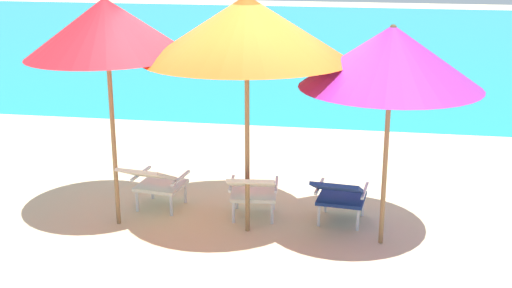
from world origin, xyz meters
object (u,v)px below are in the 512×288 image
Objects in this scene: lounge_chair_left at (154,180)px; beach_umbrella_left at (106,27)px; lounge_chair_right at (339,194)px; lounge_chair_center at (253,189)px; beach_umbrella_center at (247,29)px; beach_umbrella_right at (392,57)px.

beach_umbrella_left reaches higher than lounge_chair_left.
beach_umbrella_left is (-2.48, -0.30, 1.83)m from lounge_chair_right.
beach_umbrella_left is at bearing -130.70° from lounge_chair_left.
lounge_chair_center is 0.36× the size of beach_umbrella_left.
lounge_chair_center is 0.33× the size of beach_umbrella_center.
beach_umbrella_left reaches higher than beach_umbrella_right.
beach_umbrella_center is (1.49, 0.04, 0.01)m from beach_umbrella_left.
beach_umbrella_center is at bearing 177.36° from beach_umbrella_right.
lounge_chair_center is (1.19, -0.09, 0.00)m from lounge_chair_left.
beach_umbrella_right reaches higher than lounge_chair_center.
lounge_chair_left is 0.37× the size of beach_umbrella_left.
beach_umbrella_center is at bearing -165.05° from lounge_chair_right.
beach_umbrella_right is at bearing -2.64° from beach_umbrella_center.
lounge_chair_center is 1.00× the size of lounge_chair_right.
lounge_chair_center is at bearing 10.68° from beach_umbrella_left.
lounge_chair_left and lounge_chair_right have the same top height.
lounge_chair_left is 2.21m from beach_umbrella_center.
lounge_chair_right is 1.71m from beach_umbrella_right.
lounge_chair_left and lounge_chair_center have the same top height.
beach_umbrella_right reaches higher than lounge_chair_right.
beach_umbrella_left is 1.49m from beach_umbrella_center.
beach_umbrella_center is 1.48m from beach_umbrella_right.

